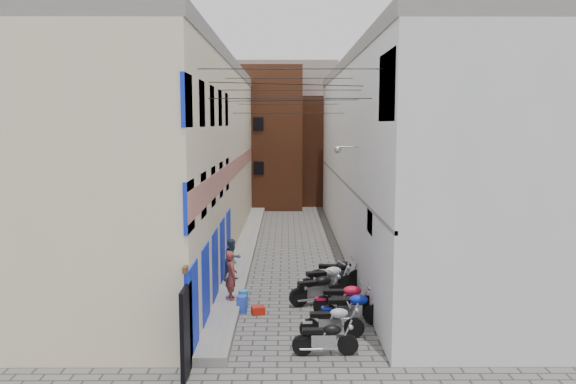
{
  "coord_description": "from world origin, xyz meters",
  "views": [
    {
      "loc": [
        -0.13,
        -13.34,
        6.05
      ],
      "look_at": [
        -0.04,
        11.51,
        3.0
      ],
      "focal_mm": 35.0,
      "sensor_mm": 36.0,
      "label": 1
    }
  ],
  "objects_px": {
    "motorcycle_a": "(325,337)",
    "motorcycle_g": "(338,271)",
    "motorcycle_d": "(345,297)",
    "water_jug_near": "(242,304)",
    "water_jug_far": "(243,298)",
    "motorcycle_b": "(332,320)",
    "person_b": "(233,259)",
    "motorcycle_e": "(318,287)",
    "motorcycle_c": "(351,307)",
    "motorcycle_f": "(327,278)",
    "red_crate": "(258,310)",
    "person_a": "(231,275)"
  },
  "relations": [
    {
      "from": "motorcycle_a",
      "to": "motorcycle_g",
      "type": "height_order",
      "value": "motorcycle_g"
    },
    {
      "from": "motorcycle_d",
      "to": "water_jug_near",
      "type": "relative_size",
      "value": 3.71
    },
    {
      "from": "water_jug_near",
      "to": "motorcycle_a",
      "type": "bearing_deg",
      "value": -53.79
    },
    {
      "from": "water_jug_far",
      "to": "water_jug_near",
      "type": "bearing_deg",
      "value": -90.0
    },
    {
      "from": "motorcycle_b",
      "to": "person_b",
      "type": "relative_size",
      "value": 1.19
    },
    {
      "from": "motorcycle_e",
      "to": "motorcycle_c",
      "type": "bearing_deg",
      "value": 4.2
    },
    {
      "from": "motorcycle_c",
      "to": "motorcycle_g",
      "type": "xyz_separation_m",
      "value": [
        -0.05,
        3.96,
        0.02
      ]
    },
    {
      "from": "motorcycle_b",
      "to": "water_jug_near",
      "type": "relative_size",
      "value": 3.35
    },
    {
      "from": "motorcycle_f",
      "to": "water_jug_far",
      "type": "relative_size",
      "value": 4.16
    },
    {
      "from": "motorcycle_d",
      "to": "motorcycle_f",
      "type": "distance_m",
      "value": 2.11
    },
    {
      "from": "motorcycle_e",
      "to": "motorcycle_f",
      "type": "bearing_deg",
      "value": 137.91
    },
    {
      "from": "water_jug_far",
      "to": "person_b",
      "type": "bearing_deg",
      "value": 104.19
    },
    {
      "from": "water_jug_near",
      "to": "water_jug_far",
      "type": "xyz_separation_m",
      "value": [
        0.0,
        0.69,
        -0.01
      ]
    },
    {
      "from": "motorcycle_g",
      "to": "water_jug_near",
      "type": "relative_size",
      "value": 3.75
    },
    {
      "from": "motorcycle_c",
      "to": "person_b",
      "type": "relative_size",
      "value": 1.28
    },
    {
      "from": "motorcycle_d",
      "to": "motorcycle_e",
      "type": "xyz_separation_m",
      "value": [
        -0.8,
        1.12,
        -0.01
      ]
    },
    {
      "from": "motorcycle_a",
      "to": "red_crate",
      "type": "xyz_separation_m",
      "value": [
        -1.91,
        3.18,
        -0.38
      ]
    },
    {
      "from": "motorcycle_g",
      "to": "motorcycle_e",
      "type": "bearing_deg",
      "value": -21.59
    },
    {
      "from": "motorcycle_b",
      "to": "person_b",
      "type": "height_order",
      "value": "person_b"
    },
    {
      "from": "motorcycle_e",
      "to": "motorcycle_g",
      "type": "bearing_deg",
      "value": 136.44
    },
    {
      "from": "water_jug_near",
      "to": "motorcycle_g",
      "type": "bearing_deg",
      "value": 40.24
    },
    {
      "from": "motorcycle_b",
      "to": "motorcycle_e",
      "type": "bearing_deg",
      "value": -178.52
    },
    {
      "from": "motorcycle_d",
      "to": "person_b",
      "type": "bearing_deg",
      "value": -130.79
    },
    {
      "from": "person_b",
      "to": "motorcycle_c",
      "type": "bearing_deg",
      "value": -91.59
    },
    {
      "from": "motorcycle_g",
      "to": "water_jug_far",
      "type": "height_order",
      "value": "motorcycle_g"
    },
    {
      "from": "motorcycle_e",
      "to": "motorcycle_a",
      "type": "bearing_deg",
      "value": -21.01
    },
    {
      "from": "motorcycle_c",
      "to": "water_jug_near",
      "type": "relative_size",
      "value": 3.61
    },
    {
      "from": "motorcycle_d",
      "to": "red_crate",
      "type": "xyz_separation_m",
      "value": [
        -2.76,
        0.14,
        -0.46
      ]
    },
    {
      "from": "motorcycle_e",
      "to": "water_jug_near",
      "type": "relative_size",
      "value": 3.66
    },
    {
      "from": "person_a",
      "to": "water_jug_far",
      "type": "distance_m",
      "value": 0.89
    },
    {
      "from": "motorcycle_e",
      "to": "person_b",
      "type": "height_order",
      "value": "person_b"
    },
    {
      "from": "motorcycle_d",
      "to": "person_b",
      "type": "distance_m",
      "value": 5.03
    },
    {
      "from": "motorcycle_e",
      "to": "person_a",
      "type": "distance_m",
      "value": 2.92
    },
    {
      "from": "motorcycle_b",
      "to": "water_jug_far",
      "type": "distance_m",
      "value": 3.96
    },
    {
      "from": "motorcycle_a",
      "to": "motorcycle_c",
      "type": "xyz_separation_m",
      "value": [
        0.94,
        2.2,
        0.07
      ]
    },
    {
      "from": "motorcycle_d",
      "to": "person_b",
      "type": "height_order",
      "value": "person_b"
    },
    {
      "from": "motorcycle_f",
      "to": "person_b",
      "type": "relative_size",
      "value": 1.4
    },
    {
      "from": "person_b",
      "to": "red_crate",
      "type": "relative_size",
      "value": 3.79
    },
    {
      "from": "motorcycle_c",
      "to": "person_a",
      "type": "bearing_deg",
      "value": -117.81
    },
    {
      "from": "motorcycle_c",
      "to": "red_crate",
      "type": "distance_m",
      "value": 3.05
    },
    {
      "from": "motorcycle_e",
      "to": "person_a",
      "type": "xyz_separation_m",
      "value": [
        -2.87,
        -0.21,
        0.48
      ]
    },
    {
      "from": "motorcycle_f",
      "to": "motorcycle_g",
      "type": "relative_size",
      "value": 1.05
    },
    {
      "from": "person_a",
      "to": "person_b",
      "type": "xyz_separation_m",
      "value": [
        -0.18,
        2.3,
        -0.03
      ]
    },
    {
      "from": "motorcycle_f",
      "to": "motorcycle_a",
      "type": "bearing_deg",
      "value": -22.03
    },
    {
      "from": "motorcycle_a",
      "to": "motorcycle_d",
      "type": "bearing_deg",
      "value": 163.65
    },
    {
      "from": "motorcycle_b",
      "to": "motorcycle_f",
      "type": "distance_m",
      "value": 3.95
    },
    {
      "from": "motorcycle_c",
      "to": "motorcycle_d",
      "type": "xyz_separation_m",
      "value": [
        -0.1,
        0.84,
        0.02
      ]
    },
    {
      "from": "motorcycle_a",
      "to": "person_b",
      "type": "bearing_deg",
      "value": -155.21
    },
    {
      "from": "motorcycle_e",
      "to": "motorcycle_g",
      "type": "height_order",
      "value": "motorcycle_g"
    },
    {
      "from": "motorcycle_g",
      "to": "motorcycle_f",
      "type": "bearing_deg",
      "value": -22.87
    }
  ]
}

